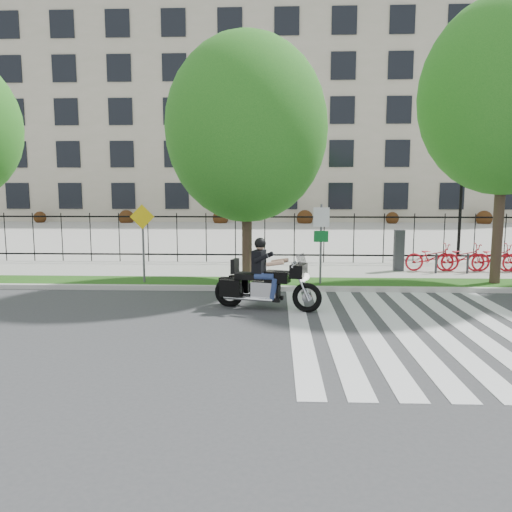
{
  "coord_description": "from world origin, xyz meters",
  "views": [
    {
      "loc": [
        1.65,
        -11.0,
        3.11
      ],
      "look_at": [
        1.09,
        3.0,
        1.23
      ],
      "focal_mm": 35.0,
      "sensor_mm": 36.0,
      "label": 1
    }
  ],
  "objects": [
    {
      "name": "motorcycle_rider",
      "position": [
        1.4,
        1.75,
        0.75
      ],
      "size": [
        2.84,
        1.31,
        2.25
      ],
      "color": "black",
      "rests_on": "ground"
    },
    {
      "name": "sidewalk",
      "position": [
        0.0,
        7.45,
        0.07
      ],
      "size": [
        60.0,
        3.5,
        0.15
      ],
      "primitive_type": "cube",
      "color": "#9E9C94",
      "rests_on": "ground"
    },
    {
      "name": "iron_fence",
      "position": [
        0.0,
        9.2,
        1.15
      ],
      "size": [
        30.0,
        0.06,
        2.0
      ],
      "primitive_type": null,
      "color": "black",
      "rests_on": "sidewalk"
    },
    {
      "name": "grass_verge",
      "position": [
        0.0,
        4.95,
        0.07
      ],
      "size": [
        60.0,
        1.5,
        0.15
      ],
      "primitive_type": "cube",
      "color": "#1D4A12",
      "rests_on": "ground"
    },
    {
      "name": "crosswalk_stripes",
      "position": [
        4.83,
        0.0,
        0.01
      ],
      "size": [
        5.7,
        8.0,
        0.01
      ],
      "primitive_type": null,
      "color": "silver",
      "rests_on": "ground"
    },
    {
      "name": "sign_pole_warning",
      "position": [
        -2.56,
        4.58,
        1.74
      ],
      "size": [
        0.78,
        0.09,
        2.49
      ],
      "color": "#59595B",
      "rests_on": "grass_verge"
    },
    {
      "name": "ground",
      "position": [
        0.0,
        0.0,
        0.0
      ],
      "size": [
        120.0,
        120.0,
        0.0
      ],
      "primitive_type": "plane",
      "color": "#38393B",
      "rests_on": "ground"
    },
    {
      "name": "street_tree_2",
      "position": [
        8.63,
        4.95,
        5.92
      ],
      "size": [
        5.22,
        5.22,
        8.78
      ],
      "color": "#35251D",
      "rests_on": "grass_verge"
    },
    {
      "name": "plaza",
      "position": [
        0.0,
        25.0,
        0.05
      ],
      "size": [
        80.0,
        34.0,
        0.1
      ],
      "primitive_type": "cube",
      "color": "#9E9C94",
      "rests_on": "ground"
    },
    {
      "name": "sign_pole_regulatory",
      "position": [
        3.06,
        4.58,
        1.74
      ],
      "size": [
        0.5,
        0.09,
        2.5
      ],
      "color": "#59595B",
      "rests_on": "grass_verge"
    },
    {
      "name": "lamp_post_right",
      "position": [
        10.0,
        12.0,
        3.21
      ],
      "size": [
        1.06,
        0.7,
        4.25
      ],
      "color": "black",
      "rests_on": "ground"
    },
    {
      "name": "curb",
      "position": [
        0.0,
        4.1,
        0.07
      ],
      "size": [
        60.0,
        0.2,
        0.15
      ],
      "primitive_type": "cube",
      "color": "#BAB7AF",
      "rests_on": "ground"
    },
    {
      "name": "street_tree_1",
      "position": [
        0.72,
        4.95,
        4.98
      ],
      "size": [
        5.08,
        5.08,
        7.76
      ],
      "color": "#35251D",
      "rests_on": "grass_verge"
    },
    {
      "name": "office_building",
      "position": [
        0.0,
        44.92,
        9.97
      ],
      "size": [
        60.0,
        21.9,
        20.15
      ],
      "color": "#B0A88D",
      "rests_on": "ground"
    }
  ]
}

